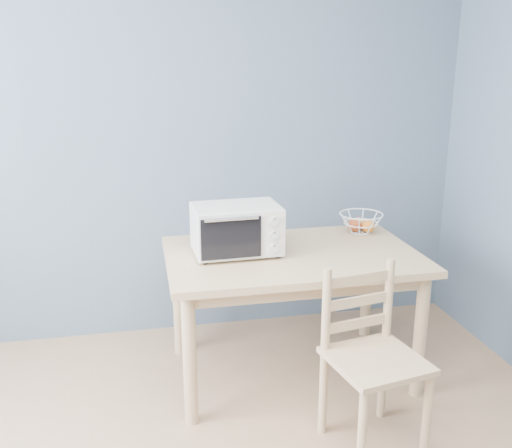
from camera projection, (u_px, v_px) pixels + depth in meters
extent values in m
cube|color=slate|center=(161.00, 140.00, 3.60)|extent=(4.00, 0.01, 2.60)
cube|color=tan|center=(292.00, 256.00, 3.19)|extent=(1.40, 0.90, 0.04)
cylinder|color=tan|center=(190.00, 360.00, 2.83)|extent=(0.07, 0.07, 0.71)
cylinder|color=tan|center=(420.00, 336.00, 3.07)|extent=(0.07, 0.07, 0.71)
cylinder|color=tan|center=(178.00, 301.00, 3.52)|extent=(0.07, 0.07, 0.71)
cylinder|color=tan|center=(367.00, 285.00, 3.76)|extent=(0.07, 0.07, 0.71)
cube|color=silver|center=(236.00, 228.00, 3.13)|extent=(0.48, 0.33, 0.26)
cube|color=black|center=(225.00, 230.00, 3.11)|extent=(0.31, 0.28, 0.20)
cube|color=black|center=(231.00, 238.00, 2.96)|extent=(0.32, 0.02, 0.22)
cylinder|color=silver|center=(232.00, 219.00, 2.91)|extent=(0.28, 0.03, 0.01)
cube|color=silver|center=(273.00, 234.00, 3.02)|extent=(0.13, 0.01, 0.24)
cylinder|color=black|center=(205.00, 262.00, 3.01)|extent=(0.03, 0.03, 0.02)
cylinder|color=black|center=(277.00, 256.00, 3.10)|extent=(0.03, 0.03, 0.02)
cylinder|color=black|center=(198.00, 248.00, 3.23)|extent=(0.03, 0.03, 0.02)
cylinder|color=black|center=(265.00, 243.00, 3.32)|extent=(0.03, 0.03, 0.02)
cylinder|color=silver|center=(274.00, 222.00, 2.99)|extent=(0.05, 0.02, 0.05)
cylinder|color=silver|center=(274.00, 235.00, 3.01)|extent=(0.05, 0.02, 0.05)
cylinder|color=silver|center=(274.00, 248.00, 3.03)|extent=(0.05, 0.02, 0.05)
torus|color=white|center=(361.00, 214.00, 3.51)|extent=(0.34, 0.34, 0.01)
torus|color=white|center=(361.00, 223.00, 3.53)|extent=(0.27, 0.27, 0.01)
torus|color=white|center=(360.00, 232.00, 3.55)|extent=(0.16, 0.16, 0.01)
sphere|color=red|center=(354.00, 225.00, 3.54)|extent=(0.08, 0.08, 0.08)
sphere|color=orange|center=(368.00, 226.00, 3.52)|extent=(0.08, 0.08, 0.08)
sphere|color=tan|center=(358.00, 224.00, 3.58)|extent=(0.08, 0.08, 0.08)
cube|color=tan|center=(376.00, 361.00, 2.63)|extent=(0.47, 0.47, 0.03)
cylinder|color=tan|center=(362.00, 435.00, 2.48)|extent=(0.04, 0.04, 0.43)
cylinder|color=tan|center=(427.00, 416.00, 2.61)|extent=(0.04, 0.04, 0.43)
cylinder|color=tan|center=(323.00, 393.00, 2.79)|extent=(0.04, 0.04, 0.43)
cylinder|color=tan|center=(383.00, 379.00, 2.92)|extent=(0.04, 0.04, 0.43)
cylinder|color=tan|center=(326.00, 312.00, 2.67)|extent=(0.04, 0.04, 0.43)
cylinder|color=tan|center=(388.00, 300.00, 2.80)|extent=(0.04, 0.04, 0.43)
cube|color=tan|center=(357.00, 323.00, 2.76)|extent=(0.34, 0.08, 0.05)
cube|color=tan|center=(358.00, 301.00, 2.72)|extent=(0.34, 0.08, 0.05)
cube|color=tan|center=(359.00, 279.00, 2.69)|extent=(0.34, 0.08, 0.05)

